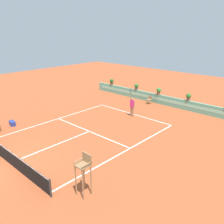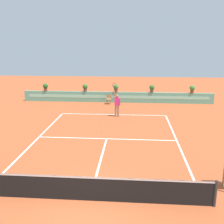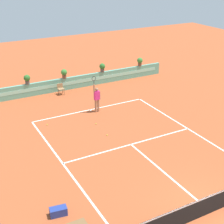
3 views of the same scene
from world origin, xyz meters
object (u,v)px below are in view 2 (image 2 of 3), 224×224
at_px(potted_plant_centre, 116,88).
at_px(potted_plant_left, 85,87).
at_px(ball_kid_chair, 109,99).
at_px(tennis_ball_mid_court, 98,130).
at_px(potted_plant_right, 152,88).
at_px(potted_plant_far_left, 45,87).
at_px(potted_plant_far_right, 192,89).
at_px(tennis_ball_by_sideline, 102,122).
at_px(tennis_ball_near_baseline, 69,116).
at_px(tennis_player, 117,103).

bearing_deg(potted_plant_centre, potted_plant_left, 180.00).
distance_m(ball_kid_chair, tennis_ball_mid_court, 7.69).
bearing_deg(potted_plant_right, potted_plant_far_left, 180.00).
bearing_deg(potted_plant_far_right, potted_plant_far_left, 180.00).
distance_m(ball_kid_chair, potted_plant_centre, 1.34).
distance_m(tennis_ball_by_sideline, potted_plant_right, 7.89).
bearing_deg(tennis_ball_near_baseline, potted_plant_right, 38.94).
height_order(potted_plant_far_left, potted_plant_right, same).
bearing_deg(tennis_ball_near_baseline, tennis_ball_by_sideline, -25.92).
bearing_deg(tennis_ball_by_sideline, potted_plant_left, 109.77).
bearing_deg(ball_kid_chair, potted_plant_right, 10.41).
bearing_deg(potted_plant_left, potted_plant_far_left, 180.00).
height_order(tennis_player, potted_plant_right, tennis_player).
relative_size(ball_kid_chair, tennis_ball_near_baseline, 12.50).
distance_m(tennis_ball_mid_court, tennis_ball_by_sideline, 1.68).
distance_m(tennis_ball_near_baseline, potted_plant_far_right, 11.75).
xyz_separation_m(tennis_ball_mid_court, potted_plant_centre, (0.61, 8.41, 1.38)).
distance_m(potted_plant_left, potted_plant_centre, 2.94).
distance_m(tennis_player, potted_plant_far_left, 8.78).
relative_size(tennis_ball_by_sideline, potted_plant_far_left, 0.09).
bearing_deg(ball_kid_chair, potted_plant_far_left, 173.26).
distance_m(potted_plant_right, potted_plant_far_right, 3.69).
xyz_separation_m(tennis_player, tennis_ball_by_sideline, (-0.92, -1.72, -1.02)).
bearing_deg(potted_plant_far_right, tennis_ball_by_sideline, -138.43).
relative_size(tennis_ball_mid_court, potted_plant_left, 0.09).
bearing_deg(potted_plant_centre, potted_plant_right, 0.00).
relative_size(potted_plant_left, potted_plant_right, 1.00).
relative_size(potted_plant_far_left, potted_plant_far_right, 1.00).
bearing_deg(tennis_player, potted_plant_right, 59.35).
height_order(tennis_ball_mid_court, tennis_ball_by_sideline, same).
xyz_separation_m(tennis_player, potted_plant_right, (2.97, 5.01, 0.36)).
height_order(ball_kid_chair, potted_plant_far_right, potted_plant_far_right).
xyz_separation_m(potted_plant_left, potted_plant_right, (6.31, 0.00, 0.00)).
xyz_separation_m(potted_plant_far_left, potted_plant_far_right, (13.87, 0.00, 0.00)).
height_order(tennis_ball_near_baseline, potted_plant_far_left, potted_plant_far_left).
height_order(potted_plant_left, potted_plant_far_right, same).
relative_size(ball_kid_chair, potted_plant_right, 1.17).
height_order(tennis_ball_by_sideline, potted_plant_right, potted_plant_right).
distance_m(tennis_ball_mid_court, potted_plant_centre, 8.55).
height_order(tennis_player, potted_plant_centre, tennis_player).
bearing_deg(potted_plant_right, potted_plant_left, 180.00).
height_order(tennis_player, tennis_ball_by_sideline, tennis_player).
distance_m(tennis_ball_by_sideline, potted_plant_left, 7.28).
xyz_separation_m(tennis_ball_by_sideline, potted_plant_left, (-2.42, 6.73, 1.38)).
distance_m(tennis_ball_near_baseline, potted_plant_centre, 6.46).
relative_size(tennis_ball_near_baseline, tennis_ball_mid_court, 1.00).
relative_size(tennis_player, potted_plant_far_right, 3.57).
bearing_deg(tennis_ball_by_sideline, tennis_ball_near_baseline, 154.08).
relative_size(ball_kid_chair, potted_plant_centre, 1.17).
distance_m(tennis_ball_near_baseline, tennis_ball_by_sideline, 3.08).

